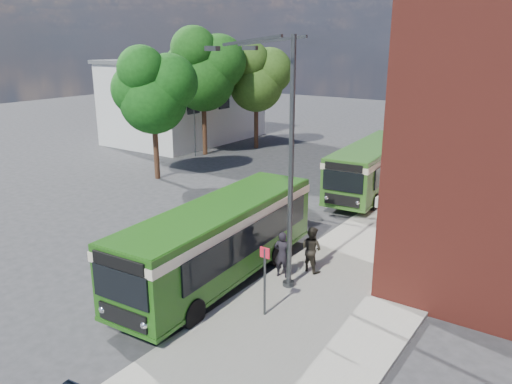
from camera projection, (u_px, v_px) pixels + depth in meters
The scene contains 14 objects.
ground at pixel (214, 241), 22.83m from camera, with size 120.00×120.00×0.00m, color #2C2C2F.
pavement at pixel (421, 220), 25.30m from camera, with size 6.00×48.00×0.15m, color #98968A.
kerb_line at pixel (364, 211), 26.98m from camera, with size 0.12×48.00×0.01m, color beige.
white_building at pixel (185, 100), 45.75m from camera, with size 9.40×13.40×7.30m.
flagpole at pixel (194, 94), 38.42m from camera, with size 0.95×0.10×9.00m.
street_lamp at pixel (282, 162), 17.24m from camera, with size 2.96×2.38×9.00m.
bus_stop_sign at pixel (265, 277), 16.03m from camera, with size 0.35×0.08×2.52m.
bus_front at pixel (220, 235), 18.63m from camera, with size 3.20×10.36×3.02m.
bus_rear at pixel (373, 164), 29.56m from camera, with size 3.35×10.35×3.02m.
pedestrian_a at pixel (282, 254), 18.84m from camera, with size 0.66×0.44×1.81m, color black.
pedestrian_b at pixel (312, 249), 19.32m from camera, with size 0.89×0.69×1.83m, color black.
tree_left at pixel (153, 90), 31.67m from camera, with size 5.11×4.86×8.63m.
tree_mid at pixel (203, 69), 38.54m from camera, with size 5.92×5.62×9.99m.
tree_right at pixel (256, 76), 41.23m from camera, with size 5.27×5.01×8.90m.
Camera 1 is at (13.65, -16.34, 8.75)m, focal length 35.00 mm.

